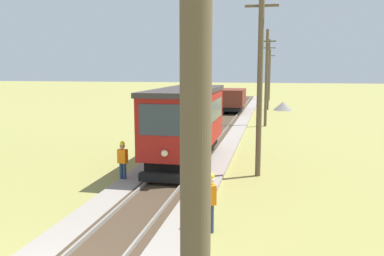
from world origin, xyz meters
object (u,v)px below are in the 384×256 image
object	(u,v)px
freight_car	(233,99)
utility_pole_near_tram	(260,80)
utility_pole_distant	(270,75)
second_worker	(123,160)
utility_pole_foreground	(195,222)
track_worker	(211,199)
utility_pole_mid	(266,77)
utility_pole_far	(269,74)
gravel_pile	(283,106)
red_tram	(187,121)

from	to	relation	value
freight_car	utility_pole_near_tram	xyz separation A→B (m)	(3.56, -24.14, 2.72)
utility_pole_distant	second_worker	distance (m)	46.01
utility_pole_foreground	track_worker	world-z (taller)	utility_pole_foreground
utility_pole_mid	second_worker	bearing A→B (deg)	-107.11
freight_car	second_worker	world-z (taller)	freight_car
utility_pole_near_tram	utility_pole_mid	size ratio (longest dim) A/B	1.06
utility_pole_far	gravel_pile	distance (m)	4.04
red_tram	second_worker	size ratio (longest dim) A/B	4.79
utility_pole_distant	gravel_pile	xyz separation A→B (m)	(1.74, -14.28, -3.40)
utility_pole_foreground	utility_pole_mid	size ratio (longest dim) A/B	0.88
utility_pole_near_tram	freight_car	bearing A→B (deg)	98.38
gravel_pile	second_worker	bearing A→B (deg)	-103.01
utility_pole_foreground	gravel_pile	size ratio (longest dim) A/B	3.02
freight_car	red_tram	bearing A→B (deg)	-89.99
freight_car	utility_pole_distant	size ratio (longest dim) A/B	0.69
second_worker	utility_pole_foreground	bearing A→B (deg)	-145.77
red_tram	second_worker	bearing A→B (deg)	-118.43
freight_car	track_worker	size ratio (longest dim) A/B	2.91
utility_pole_near_tram	utility_pole_far	size ratio (longest dim) A/B	1.03
red_tram	track_worker	xyz separation A→B (m)	(2.43, -7.79, -1.21)
utility_pole_mid	utility_pole_distant	xyz separation A→B (m)	(0.00, 27.73, -0.15)
freight_car	second_worker	xyz separation A→B (m)	(-1.94, -26.22, -0.57)
utility_pole_distant	second_worker	xyz separation A→B (m)	(-5.50, -45.59, -2.91)
freight_car	utility_pole_far	distance (m)	6.81
red_tram	utility_pole_far	world-z (taller)	utility_pole_far
utility_pole_near_tram	second_worker	size ratio (longest dim) A/B	4.68
utility_pole_near_tram	gravel_pile	world-z (taller)	utility_pole_near_tram
red_tram	utility_pole_far	size ratio (longest dim) A/B	1.06
utility_pole_foreground	gravel_pile	xyz separation A→B (m)	(1.74, 43.52, -3.08)
utility_pole_far	track_worker	xyz separation A→B (m)	(-1.12, -35.63, -3.15)
red_tram	utility_pole_mid	xyz separation A→B (m)	(3.55, 14.26, 1.85)
gravel_pile	utility_pole_distant	bearing A→B (deg)	96.94
utility_pole_mid	gravel_pile	world-z (taller)	utility_pole_mid
gravel_pile	freight_car	bearing A→B (deg)	-136.14
utility_pole_distant	gravel_pile	world-z (taller)	utility_pole_distant
utility_pole_foreground	second_worker	bearing A→B (deg)	114.23
gravel_pile	track_worker	xyz separation A→B (m)	(-2.86, -35.50, 0.49)
utility_pole_distant	second_worker	bearing A→B (deg)	-96.87
red_tram	utility_pole_mid	distance (m)	14.82
red_tram	track_worker	distance (m)	8.25
utility_pole_distant	track_worker	xyz separation A→B (m)	(-1.12, -49.78, -2.91)
freight_car	utility_pole_foreground	distance (m)	38.65
utility_pole_near_tram	gravel_pile	xyz separation A→B (m)	(1.74, 29.23, -3.78)
gravel_pile	second_worker	xyz separation A→B (m)	(-7.23, -31.31, 0.49)
freight_car	gravel_pile	world-z (taller)	freight_car
freight_car	gravel_pile	size ratio (longest dim) A/B	2.26
gravel_pile	track_worker	distance (m)	35.62
utility_pole_foreground	gravel_pile	distance (m)	43.66
freight_car	utility_pole_near_tram	size ratio (longest dim) A/B	0.62
utility_pole_far	utility_pole_near_tram	bearing A→B (deg)	-90.00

